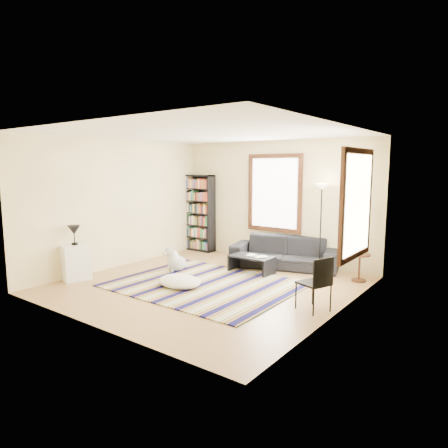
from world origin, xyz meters
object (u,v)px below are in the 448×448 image
Objects in this scene: coffee_table at (252,264)px; dog at (177,259)px; folding_chair at (314,283)px; side_table at (359,267)px; floor_cushion at (180,281)px; floor_lamp at (320,228)px; sofa at (285,252)px; bookshelf at (199,213)px; white_cabinet at (76,262)px.

dog reaches higher than coffee_table.
side_table is at bearing 109.79° from folding_chair.
floor_cushion is 1.01× the size of folding_chair.
floor_lamp reaches higher than floor_cushion.
coffee_table is at bearing -127.17° from sofa.
side_table reaches higher than coffee_table.
floor_lamp reaches higher than dog.
bookshelf is at bearing 133.79° from dog.
bookshelf is at bearing 177.20° from floor_lamp.
floor_cushion is at bearing -136.77° from side_table.
floor_lamp is (0.77, 0.10, 0.59)m from sofa.
bookshelf is at bearing 175.08° from side_table.
white_cabinet is (-3.59, -3.43, -0.58)m from floor_lamp.
dog is at bearing -167.08° from folding_chair.
bookshelf reaches higher than white_cabinet.
side_table is at bearing -12.83° from floor_lamp.
sofa is 2.69m from folding_chair.
floor_lamp reaches higher than coffee_table.
white_cabinet is at bearing -144.38° from side_table.
dog is (1.02, -1.93, -0.73)m from bookshelf.
sofa is 2.79m from bookshelf.
sofa is 2.66× the size of floor_cushion.
white_cabinet reaches higher than sofa.
floor_lamp reaches higher than white_cabinet.
bookshelf is at bearing 103.58° from white_cabinet.
sofa is at bearing -5.71° from bookshelf.
bookshelf is 3.70× the size of dog.
coffee_table is at bearing -24.92° from bookshelf.
floor_cushion is 2.16m from white_cabinet.
floor_lamp is 2.45m from folding_chair.
white_cabinet reaches higher than side_table.
floor_lamp is 2.66× the size of white_cabinet.
white_cabinet is at bearing -156.72° from floor_cushion.
sofa is 2.63m from floor_cushion.
floor_lamp is at bearing 51.47° from dog.
dog is (-3.31, 0.48, -0.16)m from folding_chair.
bookshelf is 1.08× the size of floor_lamp.
sofa is 1.69m from side_table.
bookshelf is 2.22× the size of coffee_table.
white_cabinet is (-2.49, -2.50, 0.17)m from coffee_table.
sofa is 1.25× the size of floor_lamp.
folding_chair reaches higher than sofa.
side_table is at bearing -19.15° from sofa.
sofa is 2.69× the size of folding_chair.
sofa reaches higher than side_table.
bookshelf is at bearing 123.96° from floor_cushion.
folding_chair is at bearing -69.02° from floor_lamp.
white_cabinet is at bearing -134.86° from coffee_table.
folding_chair reaches higher than floor_cushion.
coffee_table reaches higher than floor_cushion.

